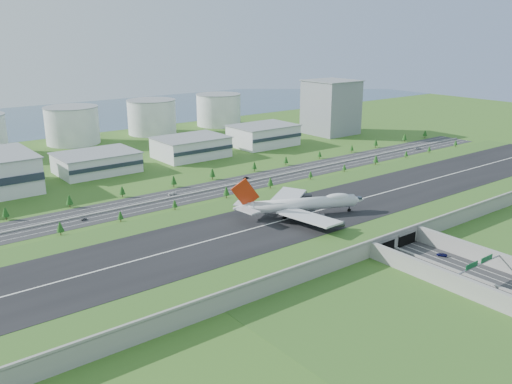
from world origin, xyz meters
TOP-DOWN VIEW (x-y plane):
  - ground at (0.00, 0.00)m, footprint 1200.00×1200.00m
  - airfield_deck at (0.00, -0.09)m, footprint 520.00×100.00m
  - underpass_road at (0.00, -99.42)m, footprint 38.80×120.40m
  - sign_gantry_near at (0.00, -95.04)m, footprint 38.70×0.70m
  - north_expressway at (0.00, 95.00)m, footprint 560.00×36.00m
  - tree_row at (0.93, 98.68)m, footprint 498.52×48.48m
  - hangar_mid_a at (-60.00, 190.00)m, footprint 58.00×42.00m
  - hangar_mid_b at (25.00, 190.00)m, footprint 58.00×42.00m
  - hangar_mid_c at (105.00, 190.00)m, footprint 58.00×42.00m
  - office_tower at (200.00, 195.00)m, footprint 46.00×46.00m
  - fuel_tank_b at (-35.00, 310.00)m, footprint 50.00×50.00m
  - fuel_tank_c at (50.00, 310.00)m, footprint 50.00×50.00m
  - fuel_tank_d at (135.00, 310.00)m, footprint 50.00×50.00m
  - bay_water at (0.00, 480.00)m, footprint 1200.00×260.00m
  - boeing_747 at (-19.72, 0.13)m, footprint 72.07×66.57m
  - car_0 at (-6.78, -85.86)m, footprint 2.98×4.80m
  - car_2 at (10.35, -70.05)m, footprint 4.24×5.69m
  - car_4 at (-109.39, 88.25)m, footprint 4.29×3.07m
  - car_5 at (19.60, 103.30)m, footprint 4.52×1.66m
  - car_6 at (206.46, 87.42)m, footprint 6.62×4.85m
  - car_7 at (-44.00, 101.00)m, footprint 5.93×3.66m

SIDE VIEW (x-z plane):
  - ground at x=0.00m, z-range 0.00..0.00m
  - bay_water at x=0.00m, z-range 0.00..0.06m
  - north_expressway at x=0.00m, z-range 0.00..0.12m
  - car_4 at x=-109.39m, z-range 0.12..1.48m
  - car_2 at x=10.35m, z-range 0.12..1.56m
  - car_5 at x=19.60m, z-range 0.12..1.60m
  - car_0 at x=-6.78m, z-range 0.12..1.65m
  - car_7 at x=-44.00m, z-range 0.12..1.72m
  - car_6 at x=206.46m, z-range 0.12..1.79m
  - underpass_road at x=0.00m, z-range -0.57..7.43m
  - airfield_deck at x=0.00m, z-range -0.48..8.72m
  - tree_row at x=0.93m, z-range 0.52..8.77m
  - sign_gantry_near at x=0.00m, z-range 2.05..11.85m
  - hangar_mid_a at x=-60.00m, z-range 0.00..15.00m
  - hangar_mid_b at x=25.00m, z-range 0.00..17.00m
  - hangar_mid_c at x=105.00m, z-range 0.00..19.00m
  - boeing_747 at x=-19.72m, z-range 2.81..26.62m
  - fuel_tank_b at x=-35.00m, z-range 0.00..35.00m
  - fuel_tank_c at x=50.00m, z-range 0.00..35.00m
  - fuel_tank_d at x=135.00m, z-range 0.00..35.00m
  - office_tower at x=200.00m, z-range 0.00..55.00m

